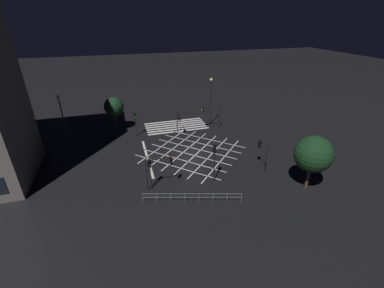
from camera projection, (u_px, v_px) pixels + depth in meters
ground_plane at (192, 151)px, 34.81m from camera, size 200.00×200.00×0.00m
road_markings at (180, 136)px, 39.18m from camera, size 15.02×19.30×0.01m
traffic_light_median_north at (214, 156)px, 27.17m from camera, size 0.36×0.39×4.54m
traffic_light_median_south at (179, 118)px, 38.61m from camera, size 0.36×1.89×3.60m
traffic_light_ne_main at (161, 166)px, 26.18m from camera, size 2.85×0.36×3.78m
traffic_light_se_cross at (135, 119)px, 37.86m from camera, size 0.36×0.39×3.88m
traffic_light_sw_main at (210, 112)px, 40.35m from camera, size 3.03×0.36×3.97m
traffic_light_ne_cross at (150, 168)px, 26.21m from camera, size 0.36×0.39×3.61m
traffic_light_nw_cross at (262, 149)px, 29.80m from camera, size 0.36×1.95×3.58m
street_lamp_east at (211, 94)px, 40.81m from camera, size 0.48×0.48×7.79m
street_lamp_west at (63, 116)px, 31.85m from camera, size 0.45×0.45×7.97m
street_tree_near at (114, 107)px, 39.32m from camera, size 2.95×2.95×5.43m
street_tree_far at (314, 154)px, 25.73m from camera, size 3.79×3.79×5.98m
pedestrian_railing at (192, 197)px, 25.07m from camera, size 9.36×2.83×1.05m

